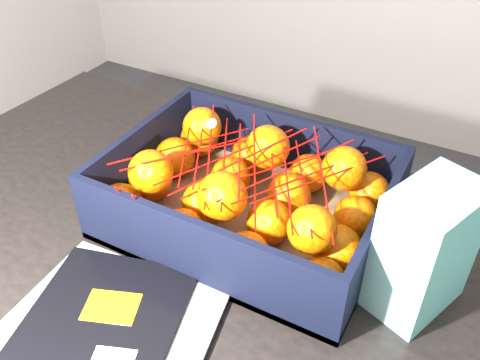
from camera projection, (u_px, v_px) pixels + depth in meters
The scene contains 6 objects.
table at pixel (180, 285), 0.91m from camera, with size 1.23×0.85×0.75m.
magazine_stack at pixel (98, 338), 0.69m from camera, with size 0.32×0.32×0.02m.
produce_crate at pixel (249, 204), 0.87m from camera, with size 0.45×0.34×0.13m.
clementine_heap at pixel (246, 192), 0.85m from camera, with size 0.43×0.32×0.14m.
mesh_net at pixel (244, 164), 0.81m from camera, with size 0.37×0.30×0.10m.
retail_carton at pixel (425, 249), 0.70m from camera, with size 0.09×0.13×0.20m, color silver.
Camera 1 is at (0.41, -0.49, 1.35)m, focal length 38.54 mm.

